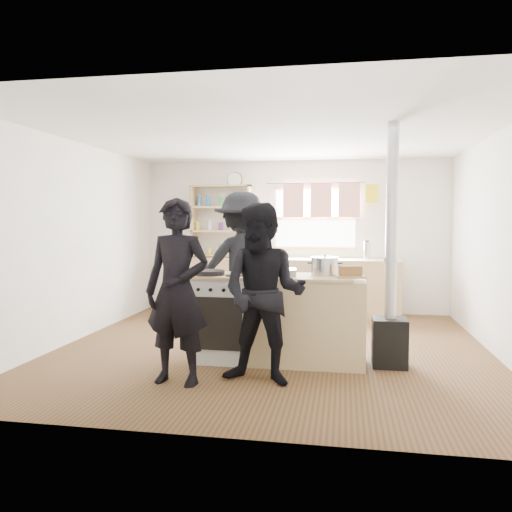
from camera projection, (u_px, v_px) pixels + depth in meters
name	position (u px, v px, depth m)	size (l,w,h in m)	color
ground	(272.00, 348.00, 5.92)	(5.00, 5.00, 0.01)	brown
back_counter	(292.00, 286.00, 8.07)	(3.40, 0.55, 0.90)	tan
shelving_unit	(221.00, 221.00, 8.32)	(1.00, 0.28, 1.20)	tan
thermos	(367.00, 251.00, 7.82)	(0.10, 0.10, 0.28)	silver
cooking_island	(279.00, 318.00, 5.32)	(1.97, 0.64, 0.93)	white
skillet_greens	(209.00, 272.00, 5.31)	(0.39, 0.39, 0.05)	black
roast_tray	(279.00, 272.00, 5.23)	(0.39, 0.32, 0.07)	silver
stockpot_stove	(249.00, 266.00, 5.54)	(0.22, 0.22, 0.18)	#BCBCBE
stockpot_counter	(325.00, 266.00, 5.27)	(0.29, 0.29, 0.22)	#B2B2B5
bread_board	(350.00, 273.00, 5.05)	(0.32, 0.26, 0.12)	tan
flue_heater	(390.00, 304.00, 5.15)	(0.35, 0.35, 2.50)	black
person_near_left	(177.00, 291.00, 4.58)	(0.63, 0.41, 1.72)	black
person_near_right	(264.00, 294.00, 4.57)	(0.81, 0.63, 1.67)	black
person_far	(242.00, 266.00, 6.30)	(1.21, 0.69, 1.87)	black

